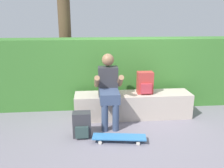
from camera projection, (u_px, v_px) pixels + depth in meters
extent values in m
plane|color=slate|center=(137.00, 126.00, 4.05)|extent=(24.00, 24.00, 0.00)
cube|color=#BAAB9E|center=(133.00, 105.00, 4.39)|extent=(2.13, 0.47, 0.46)
cube|color=#333338|center=(108.00, 81.00, 4.14)|extent=(0.34, 0.22, 0.52)
sphere|color=#8C6647|center=(108.00, 60.00, 4.04)|extent=(0.21, 0.21, 0.21)
cube|color=#384766|center=(109.00, 96.00, 3.90)|extent=(0.32, 0.40, 0.17)
cylinder|color=#384766|center=(105.00, 118.00, 3.83)|extent=(0.11, 0.11, 0.46)
cylinder|color=#384766|center=(116.00, 117.00, 3.85)|extent=(0.11, 0.11, 0.46)
cylinder|color=#8C6647|center=(97.00, 82.00, 3.98)|extent=(0.09, 0.33, 0.27)
cylinder|color=#8C6647|center=(120.00, 81.00, 4.02)|extent=(0.09, 0.33, 0.27)
cube|color=teal|center=(119.00, 137.00, 3.53)|extent=(0.82, 0.31, 0.02)
cylinder|color=silver|center=(138.00, 138.00, 3.60)|extent=(0.06, 0.04, 0.05)
cylinder|color=silver|center=(138.00, 143.00, 3.46)|extent=(0.06, 0.04, 0.05)
cylinder|color=silver|center=(101.00, 137.00, 3.62)|extent=(0.06, 0.04, 0.05)
cylinder|color=silver|center=(100.00, 142.00, 3.48)|extent=(0.06, 0.04, 0.05)
cube|color=#B23833|center=(145.00, 83.00, 4.29)|extent=(0.28, 0.18, 0.40)
cube|color=#BD3541|center=(146.00, 89.00, 4.20)|extent=(0.20, 0.05, 0.18)
cube|color=#333338|center=(82.00, 124.00, 3.67)|extent=(0.28, 0.18, 0.40)
cube|color=#2C4240|center=(82.00, 132.00, 3.58)|extent=(0.20, 0.05, 0.18)
cube|color=#3A762E|center=(118.00, 72.00, 4.91)|extent=(5.68, 0.59, 1.40)
cylinder|color=brown|center=(65.00, 25.00, 5.24)|extent=(0.27, 0.27, 3.26)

